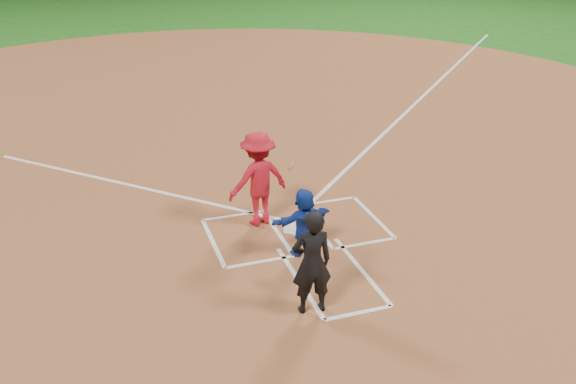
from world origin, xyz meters
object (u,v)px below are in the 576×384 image
object	(u,v)px
catcher	(304,222)
umpire	(312,262)
home_plate	(296,229)
batter_at_plate	(258,179)

from	to	relation	value
catcher	umpire	size ratio (longest dim) A/B	0.73
home_plate	catcher	xyz separation A→B (m)	(-0.17, -0.86, 0.60)
home_plate	batter_at_plate	size ratio (longest dim) A/B	0.33
catcher	batter_at_plate	bearing A→B (deg)	-82.43
catcher	batter_at_plate	distance (m)	1.43
catcher	umpire	bearing A→B (deg)	63.93
catcher	umpire	xyz separation A→B (m)	(-0.48, -1.63, 0.23)
catcher	batter_at_plate	size ratio (longest dim) A/B	0.67
home_plate	catcher	bearing A→B (deg)	79.07
umpire	batter_at_plate	world-z (taller)	batter_at_plate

